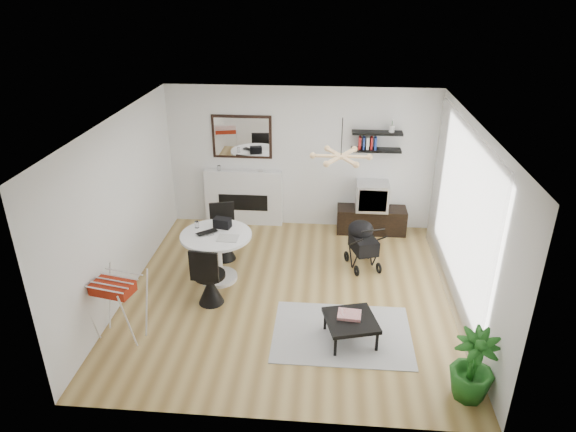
# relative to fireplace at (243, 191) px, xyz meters

# --- Properties ---
(floor) EXTENTS (5.00, 5.00, 0.00)m
(floor) POSITION_rel_fireplace_xyz_m (1.10, -2.42, -0.69)
(floor) COLOR olive
(floor) RESTS_ON ground
(ceiling) EXTENTS (5.00, 5.00, 0.00)m
(ceiling) POSITION_rel_fireplace_xyz_m (1.10, -2.42, 2.01)
(ceiling) COLOR white
(ceiling) RESTS_ON wall_back
(wall_back) EXTENTS (5.00, 0.00, 5.00)m
(wall_back) POSITION_rel_fireplace_xyz_m (1.10, 0.08, 0.66)
(wall_back) COLOR white
(wall_back) RESTS_ON floor
(wall_left) EXTENTS (0.00, 5.00, 5.00)m
(wall_left) POSITION_rel_fireplace_xyz_m (-1.40, -2.42, 0.66)
(wall_left) COLOR white
(wall_left) RESTS_ON floor
(wall_right) EXTENTS (0.00, 5.00, 5.00)m
(wall_right) POSITION_rel_fireplace_xyz_m (3.60, -2.42, 0.66)
(wall_right) COLOR white
(wall_right) RESTS_ON floor
(sheer_curtain) EXTENTS (0.04, 3.60, 2.60)m
(sheer_curtain) POSITION_rel_fireplace_xyz_m (3.50, -2.22, 0.66)
(sheer_curtain) COLOR white
(sheer_curtain) RESTS_ON wall_right
(fireplace) EXTENTS (1.50, 0.17, 2.16)m
(fireplace) POSITION_rel_fireplace_xyz_m (0.00, 0.00, 0.00)
(fireplace) COLOR white
(fireplace) RESTS_ON floor
(shelf_lower) EXTENTS (0.90, 0.25, 0.04)m
(shelf_lower) POSITION_rel_fireplace_xyz_m (2.47, -0.05, 0.91)
(shelf_lower) COLOR black
(shelf_lower) RESTS_ON wall_back
(shelf_upper) EXTENTS (0.90, 0.25, 0.04)m
(shelf_upper) POSITION_rel_fireplace_xyz_m (2.47, -0.05, 1.23)
(shelf_upper) COLOR black
(shelf_upper) RESTS_ON wall_back
(pendant_lamp) EXTENTS (0.90, 0.90, 0.10)m
(pendant_lamp) POSITION_rel_fireplace_xyz_m (1.80, -2.12, 1.46)
(pendant_lamp) COLOR #DCAF73
(pendant_lamp) RESTS_ON ceiling
(tv_console) EXTENTS (1.29, 0.45, 0.49)m
(tv_console) POSITION_rel_fireplace_xyz_m (2.47, -0.16, -0.44)
(tv_console) COLOR black
(tv_console) RESTS_ON floor
(crt_tv) EXTENTS (0.60, 0.52, 0.52)m
(crt_tv) POSITION_rel_fireplace_xyz_m (2.46, -0.16, 0.06)
(crt_tv) COLOR silver
(crt_tv) RESTS_ON tv_console
(dining_table) EXTENTS (1.12, 1.12, 0.82)m
(dining_table) POSITION_rel_fireplace_xyz_m (-0.08, -2.10, -0.15)
(dining_table) COLOR white
(dining_table) RESTS_ON floor
(laptop) EXTENTS (0.40, 0.38, 0.03)m
(laptop) POSITION_rel_fireplace_xyz_m (-0.20, -2.12, 0.15)
(laptop) COLOR black
(laptop) RESTS_ON dining_table
(black_bag) EXTENTS (0.29, 0.22, 0.16)m
(black_bag) POSITION_rel_fireplace_xyz_m (-0.03, -1.86, 0.21)
(black_bag) COLOR black
(black_bag) RESTS_ON dining_table
(newspaper) EXTENTS (0.33, 0.27, 0.01)m
(newspaper) POSITION_rel_fireplace_xyz_m (0.13, -2.22, 0.14)
(newspaper) COLOR silver
(newspaper) RESTS_ON dining_table
(drinking_glass) EXTENTS (0.07, 0.07, 0.11)m
(drinking_glass) POSITION_rel_fireplace_xyz_m (-0.43, -1.90, 0.19)
(drinking_glass) COLOR white
(drinking_glass) RESTS_ON dining_table
(chair_far) EXTENTS (0.50, 0.51, 0.97)m
(chair_far) POSITION_rel_fireplace_xyz_m (-0.12, -1.41, -0.38)
(chair_far) COLOR black
(chair_far) RESTS_ON floor
(chair_near) EXTENTS (0.47, 0.48, 0.98)m
(chair_near) POSITION_rel_fireplace_xyz_m (-0.06, -2.77, -0.38)
(chair_near) COLOR black
(chair_near) RESTS_ON floor
(drying_rack) EXTENTS (0.72, 0.69, 0.92)m
(drying_rack) POSITION_rel_fireplace_xyz_m (-1.08, -3.66, -0.20)
(drying_rack) COLOR white
(drying_rack) RESTS_ON floor
(stroller) EXTENTS (0.63, 0.79, 0.87)m
(stroller) POSITION_rel_fireplace_xyz_m (2.24, -1.45, -0.31)
(stroller) COLOR black
(stroller) RESTS_ON floor
(rug) EXTENTS (1.88, 1.36, 0.01)m
(rug) POSITION_rel_fireplace_xyz_m (1.90, -3.35, -0.68)
(rug) COLOR #ACACAC
(rug) RESTS_ON floor
(coffee_table) EXTENTS (0.79, 0.79, 0.33)m
(coffee_table) POSITION_rel_fireplace_xyz_m (2.00, -3.46, -0.38)
(coffee_table) COLOR black
(coffee_table) RESTS_ON rug
(magazines) EXTENTS (0.33, 0.27, 0.04)m
(magazines) POSITION_rel_fireplace_xyz_m (1.98, -3.41, -0.32)
(magazines) COLOR #B82E36
(magazines) RESTS_ON coffee_table
(potted_plant) EXTENTS (0.62, 0.62, 0.90)m
(potted_plant) POSITION_rel_fireplace_xyz_m (3.35, -4.37, -0.24)
(potted_plant) COLOR #1E5F1B
(potted_plant) RESTS_ON floor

